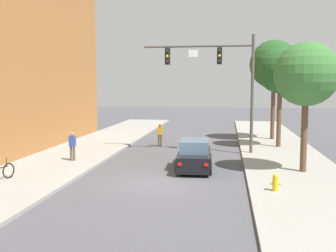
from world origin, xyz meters
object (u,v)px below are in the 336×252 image
(bicycle_leaning, at_px, (0,172))
(street_tree_second, at_px, (280,71))
(traffic_signal_mast, at_px, (221,71))
(pedestrian_sidewalk_left_walker, at_px, (72,145))
(pedestrian_crossing_road, at_px, (160,134))
(car_lead_black, at_px, (194,156))
(fire_hydrant, at_px, (275,182))
(street_tree_third, at_px, (274,65))
(street_tree_nearest, at_px, (306,75))

(bicycle_leaning, bearing_deg, street_tree_second, 41.01)
(traffic_signal_mast, bearing_deg, bicycle_leaning, -136.47)
(pedestrian_sidewalk_left_walker, xyz_separation_m, pedestrian_crossing_road, (3.93, 6.83, -0.15))
(car_lead_black, distance_m, fire_hydrant, 5.71)
(street_tree_third, bearing_deg, traffic_signal_mast, -121.36)
(street_tree_nearest, bearing_deg, pedestrian_crossing_road, 138.12)
(bicycle_leaning, bearing_deg, street_tree_nearest, 16.17)
(pedestrian_sidewalk_left_walker, relative_size, street_tree_third, 0.21)
(street_tree_second, bearing_deg, traffic_signal_mast, -145.92)
(street_tree_second, bearing_deg, car_lead_black, -125.04)
(car_lead_black, bearing_deg, fire_hydrant, -49.46)
(pedestrian_sidewalk_left_walker, height_order, pedestrian_crossing_road, pedestrian_sidewalk_left_walker)
(car_lead_black, bearing_deg, pedestrian_sidewalk_left_walker, 175.50)
(pedestrian_crossing_road, bearing_deg, bicycle_leaning, -114.41)
(street_tree_third, bearing_deg, car_lead_black, -114.80)
(pedestrian_crossing_road, xyz_separation_m, street_tree_third, (8.44, 4.09, 5.16))
(traffic_signal_mast, distance_m, pedestrian_crossing_road, 6.76)
(traffic_signal_mast, height_order, fire_hydrant, traffic_signal_mast)
(traffic_signal_mast, bearing_deg, pedestrian_crossing_road, 149.52)
(traffic_signal_mast, relative_size, street_tree_second, 1.09)
(fire_hydrant, distance_m, street_tree_third, 16.84)
(pedestrian_sidewalk_left_walker, bearing_deg, street_tree_third, 41.43)
(street_tree_nearest, relative_size, street_tree_third, 0.82)
(traffic_signal_mast, relative_size, street_tree_third, 0.95)
(bicycle_leaning, distance_m, fire_hydrant, 12.23)
(pedestrian_sidewalk_left_walker, distance_m, pedestrian_crossing_road, 7.88)
(car_lead_black, distance_m, pedestrian_sidewalk_left_walker, 7.10)
(pedestrian_crossing_road, xyz_separation_m, bicycle_leaning, (-5.37, -11.84, -0.37))
(street_tree_nearest, bearing_deg, traffic_signal_mast, 129.54)
(street_tree_nearest, bearing_deg, pedestrian_sidewalk_left_walker, 175.73)
(bicycle_leaning, height_order, fire_hydrant, bicycle_leaning)
(bicycle_leaning, bearing_deg, street_tree_third, 49.07)
(car_lead_black, relative_size, pedestrian_sidewalk_left_walker, 2.63)
(pedestrian_crossing_road, relative_size, street_tree_third, 0.21)
(traffic_signal_mast, xyz_separation_m, bicycle_leaning, (-9.75, -9.27, -4.83))
(traffic_signal_mast, height_order, street_tree_second, traffic_signal_mast)
(pedestrian_crossing_road, relative_size, fire_hydrant, 2.28)
(street_tree_second, bearing_deg, pedestrian_sidewalk_left_walker, -150.50)
(street_tree_second, bearing_deg, pedestrian_crossing_road, -178.85)
(car_lead_black, height_order, street_tree_third, street_tree_third)
(car_lead_black, relative_size, bicycle_leaning, 2.49)
(traffic_signal_mast, height_order, pedestrian_crossing_road, traffic_signal_mast)
(bicycle_leaning, height_order, street_tree_third, street_tree_third)
(street_tree_third, bearing_deg, street_tree_nearest, -88.93)
(pedestrian_crossing_road, bearing_deg, street_tree_third, 25.86)
(bicycle_leaning, bearing_deg, fire_hydrant, 0.57)
(car_lead_black, xyz_separation_m, pedestrian_sidewalk_left_walker, (-7.07, 0.56, 0.34))
(fire_hydrant, xyz_separation_m, street_tree_second, (1.59, 11.89, 4.92))
(street_tree_nearest, distance_m, street_tree_third, 11.91)
(car_lead_black, relative_size, street_tree_third, 0.55)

